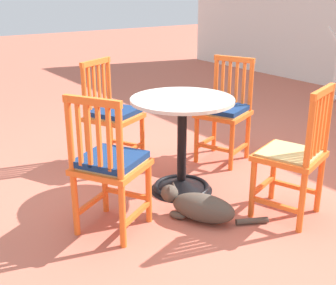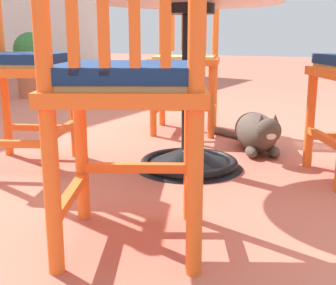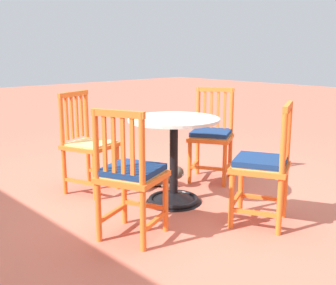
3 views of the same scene
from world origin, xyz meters
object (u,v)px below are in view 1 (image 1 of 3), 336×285
orange_chair_at_corner (112,115)px  tabby_cat (198,207)px  orange_chair_facing_out (225,112)px  orange_chair_near_fence (110,166)px  cafe_table (182,156)px  orange_chair_tucked_in (294,157)px

orange_chair_at_corner → tabby_cat: (1.20, -0.01, -0.35)m
orange_chair_facing_out → orange_chair_near_fence: bearing=-69.9°
cafe_table → orange_chair_at_corner: size_ratio=0.83×
orange_chair_tucked_in → orange_chair_at_corner: 1.61m
orange_chair_tucked_in → orange_chair_facing_out: size_ratio=1.00×
cafe_table → tabby_cat: bearing=-22.8°
cafe_table → orange_chair_near_fence: bearing=-73.4°
cafe_table → orange_chair_near_fence: 0.77m
tabby_cat → orange_chair_tucked_in: bearing=60.5°
orange_chair_facing_out → orange_chair_at_corner: (-0.47, -0.86, 0.00)m
orange_chair_tucked_in → orange_chair_at_corner: (-1.51, -0.54, 0.01)m
orange_chair_at_corner → tabby_cat: 1.25m
tabby_cat → orange_chair_near_fence: bearing=-112.3°
orange_chair_tucked_in → cafe_table: bearing=-153.8°
orange_chair_facing_out → orange_chair_at_corner: bearing=-118.4°
orange_chair_near_fence → orange_chair_at_corner: bearing=151.0°
orange_chair_near_fence → orange_chair_tucked_in: 1.21m
cafe_table → tabby_cat: size_ratio=1.32×
cafe_table → tabby_cat: cafe_table is taller
cafe_table → orange_chair_at_corner: 0.81m
orange_chair_facing_out → orange_chair_tucked_in: bearing=-17.3°
tabby_cat → orange_chair_facing_out: bearing=130.1°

